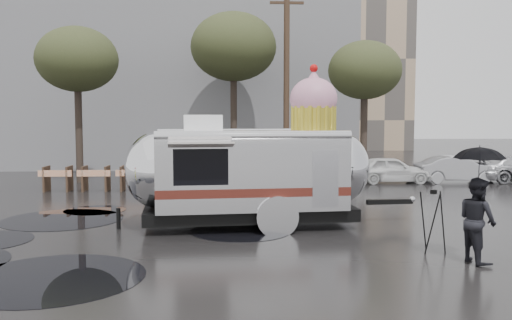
{
  "coord_description": "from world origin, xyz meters",
  "views": [
    {
      "loc": [
        -0.22,
        -11.79,
        2.95
      ],
      "look_at": [
        0.5,
        2.8,
        1.79
      ],
      "focal_mm": 38.0,
      "sensor_mm": 36.0,
      "label": 1
    }
  ],
  "objects": [
    {
      "name": "puddles",
      "position": [
        -4.27,
        1.18,
        0.01
      ],
      "size": [
        9.21,
        9.92,
        0.01
      ],
      "color": "black",
      "rests_on": "ground"
    },
    {
      "name": "ground",
      "position": [
        0.0,
        0.0,
        0.0
      ],
      "size": [
        120.0,
        120.0,
        0.0
      ],
      "primitive_type": "plane",
      "color": "black",
      "rests_on": "ground"
    },
    {
      "name": "umbrella_black",
      "position": [
        4.79,
        -1.21,
        1.97
      ],
      "size": [
        1.24,
        1.24,
        2.39
      ],
      "color": "black",
      "rests_on": "ground"
    },
    {
      "name": "parked_cars",
      "position": [
        11.78,
        12.0,
        0.72
      ],
      "size": [
        13.2,
        1.9,
        1.5
      ],
      "color": "silver",
      "rests_on": "ground"
    },
    {
      "name": "tripod",
      "position": [
        4.21,
        -0.34,
        0.8
      ],
      "size": [
        0.54,
        0.57,
        1.39
      ],
      "rotation": [
        0.0,
        0.0,
        0.13
      ],
      "color": "black",
      "rests_on": "ground"
    },
    {
      "name": "utility_pole",
      "position": [
        2.5,
        14.0,
        4.62
      ],
      "size": [
        1.6,
        0.28,
        9.0
      ],
      "color": "#473323",
      "rests_on": "ground"
    },
    {
      "name": "grey_building",
      "position": [
        -4.0,
        24.0,
        6.5
      ],
      "size": [
        22.0,
        12.0,
        13.0
      ],
      "primitive_type": "cube",
      "color": "slate",
      "rests_on": "ground"
    },
    {
      "name": "person_right",
      "position": [
        4.79,
        -1.21,
        0.87
      ],
      "size": [
        0.62,
        0.91,
        1.74
      ],
      "primitive_type": "imported",
      "rotation": [
        0.0,
        0.0,
        1.78
      ],
      "color": "black",
      "rests_on": "ground"
    },
    {
      "name": "barricade_row",
      "position": [
        -5.55,
        9.96,
        0.52
      ],
      "size": [
        4.3,
        0.8,
        1.0
      ],
      "color": "#473323",
      "rests_on": "ground"
    },
    {
      "name": "tree_left",
      "position": [
        -7.0,
        13.0,
        5.48
      ],
      "size": [
        3.64,
        3.64,
        6.95
      ],
      "color": "#382D26",
      "rests_on": "ground"
    },
    {
      "name": "tree_mid",
      "position": [
        0.0,
        15.0,
        6.34
      ],
      "size": [
        4.2,
        4.2,
        8.03
      ],
      "color": "#382D26",
      "rests_on": "ground"
    },
    {
      "name": "airstream_trailer",
      "position": [
        0.41,
        2.81,
        1.57
      ],
      "size": [
        8.29,
        3.63,
        4.47
      ],
      "rotation": [
        0.0,
        0.0,
        0.09
      ],
      "color": "silver",
      "rests_on": "ground"
    },
    {
      "name": "tree_right",
      "position": [
        6.0,
        13.0,
        5.06
      ],
      "size": [
        3.36,
        3.36,
        6.42
      ],
      "color": "#382D26",
      "rests_on": "ground"
    }
  ]
}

